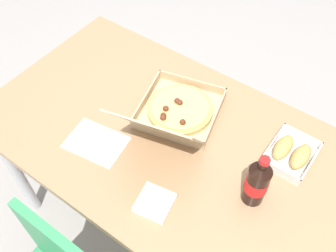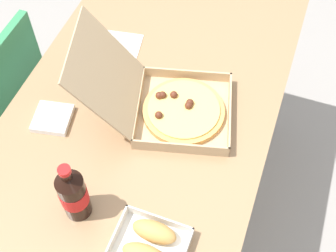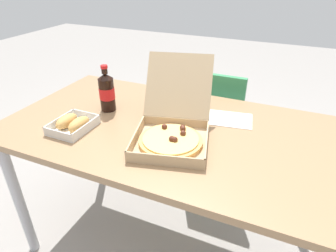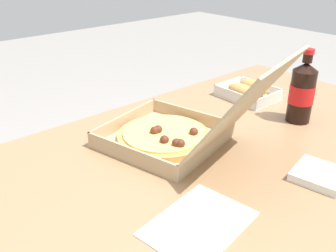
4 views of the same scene
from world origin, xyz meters
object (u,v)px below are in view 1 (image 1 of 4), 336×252
Objects in this scene: pizza_box_open at (176,112)px; paper_menu at (96,142)px; napkin_pile at (155,203)px; cola_bottle at (257,182)px; bread_side_box at (292,153)px.

pizza_box_open is 2.43× the size of paper_menu.
napkin_pile is at bearing 158.48° from paper_menu.
pizza_box_open is at bearing -17.83° from cola_bottle.
napkin_pile is (0.28, 0.43, -0.02)m from bread_side_box.
cola_bottle reaches higher than napkin_pile.
pizza_box_open is 0.44m from bread_side_box.
cola_bottle is at bearing 80.91° from bread_side_box.
paper_menu is 1.91× the size of napkin_pile.
cola_bottle is (0.04, 0.22, 0.07)m from bread_side_box.
bread_side_box is 0.23m from cola_bottle.
paper_menu is at bearing -12.59° from napkin_pile.
cola_bottle is (-0.39, 0.13, 0.05)m from pizza_box_open.
pizza_box_open is at bearing -132.53° from paper_menu.
napkin_pile is (-0.32, 0.07, 0.01)m from paper_menu.
napkin_pile is at bearing 40.43° from cola_bottle.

